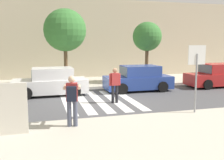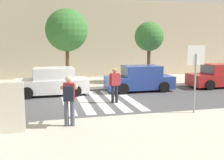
{
  "view_description": "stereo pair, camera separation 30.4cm",
  "coord_description": "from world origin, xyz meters",
  "px_view_note": "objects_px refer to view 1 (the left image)",
  "views": [
    {
      "loc": [
        -2.83,
        -12.64,
        2.95
      ],
      "look_at": [
        0.6,
        -0.2,
        1.1
      ],
      "focal_mm": 42.0,
      "sensor_mm": 36.0,
      "label": 1
    },
    {
      "loc": [
        -2.54,
        -12.72,
        2.95
      ],
      "look_at": [
        0.6,
        -0.2,
        1.1
      ],
      "focal_mm": 42.0,
      "sensor_mm": 36.0,
      "label": 2
    }
  ],
  "objects_px": {
    "stop_sign": "(197,64)",
    "street_tree_center": "(65,30)",
    "parked_car_red": "(217,76)",
    "pedestrian_crossing": "(115,83)",
    "photographer_with_backpack": "(72,97)",
    "street_tree_east": "(147,37)",
    "parked_car_blue": "(139,79)",
    "parked_car_white": "(51,82)",
    "advertising_board": "(9,109)"
  },
  "relations": [
    {
      "from": "parked_car_blue",
      "to": "street_tree_east",
      "type": "height_order",
      "value": "street_tree_east"
    },
    {
      "from": "parked_car_red",
      "to": "street_tree_east",
      "type": "bearing_deg",
      "value": 151.29
    },
    {
      "from": "photographer_with_backpack",
      "to": "pedestrian_crossing",
      "type": "distance_m",
      "value": 4.34
    },
    {
      "from": "parked_car_blue",
      "to": "street_tree_center",
      "type": "bearing_deg",
      "value": 150.64
    },
    {
      "from": "parked_car_red",
      "to": "advertising_board",
      "type": "distance_m",
      "value": 14.09
    },
    {
      "from": "photographer_with_backpack",
      "to": "parked_car_white",
      "type": "height_order",
      "value": "photographer_with_backpack"
    },
    {
      "from": "parked_car_blue",
      "to": "parked_car_red",
      "type": "xyz_separation_m",
      "value": [
        5.65,
        -0.0,
        0.0
      ]
    },
    {
      "from": "street_tree_center",
      "to": "advertising_board",
      "type": "relative_size",
      "value": 3.11
    },
    {
      "from": "stop_sign",
      "to": "pedestrian_crossing",
      "type": "relative_size",
      "value": 1.57
    },
    {
      "from": "stop_sign",
      "to": "parked_car_blue",
      "type": "xyz_separation_m",
      "value": [
        -0.17,
        5.85,
        -1.39
      ]
    },
    {
      "from": "parked_car_white",
      "to": "advertising_board",
      "type": "xyz_separation_m",
      "value": [
        -1.53,
        -6.61,
        0.21
      ]
    },
    {
      "from": "street_tree_east",
      "to": "parked_car_white",
      "type": "bearing_deg",
      "value": -161.33
    },
    {
      "from": "parked_car_red",
      "to": "advertising_board",
      "type": "xyz_separation_m",
      "value": [
        -12.44,
        -6.61,
        0.21
      ]
    },
    {
      "from": "stop_sign",
      "to": "pedestrian_crossing",
      "type": "distance_m",
      "value": 4.1
    },
    {
      "from": "pedestrian_crossing",
      "to": "parked_car_red",
      "type": "distance_m",
      "value": 8.46
    },
    {
      "from": "photographer_with_backpack",
      "to": "parked_car_red",
      "type": "height_order",
      "value": "photographer_with_backpack"
    },
    {
      "from": "parked_car_white",
      "to": "parked_car_blue",
      "type": "distance_m",
      "value": 5.26
    },
    {
      "from": "parked_car_white",
      "to": "street_tree_east",
      "type": "distance_m",
      "value": 7.59
    },
    {
      "from": "parked_car_white",
      "to": "advertising_board",
      "type": "relative_size",
      "value": 2.56
    },
    {
      "from": "photographer_with_backpack",
      "to": "parked_car_white",
      "type": "xyz_separation_m",
      "value": [
        -0.43,
        6.35,
        -0.44
      ]
    },
    {
      "from": "street_tree_center",
      "to": "street_tree_east",
      "type": "relative_size",
      "value": 1.17
    },
    {
      "from": "parked_car_white",
      "to": "street_tree_east",
      "type": "bearing_deg",
      "value": 18.67
    },
    {
      "from": "stop_sign",
      "to": "street_tree_east",
      "type": "xyz_separation_m",
      "value": [
        1.31,
        8.13,
        1.22
      ]
    },
    {
      "from": "parked_car_red",
      "to": "street_tree_east",
      "type": "distance_m",
      "value": 5.42
    },
    {
      "from": "parked_car_white",
      "to": "parked_car_red",
      "type": "distance_m",
      "value": 10.91
    },
    {
      "from": "street_tree_center",
      "to": "advertising_board",
      "type": "bearing_deg",
      "value": -106.2
    },
    {
      "from": "parked_car_blue",
      "to": "stop_sign",
      "type": "bearing_deg",
      "value": -88.31
    },
    {
      "from": "street_tree_east",
      "to": "street_tree_center",
      "type": "bearing_deg",
      "value": 179.25
    },
    {
      "from": "parked_car_red",
      "to": "street_tree_center",
      "type": "bearing_deg",
      "value": 166.53
    },
    {
      "from": "parked_car_white",
      "to": "street_tree_center",
      "type": "xyz_separation_m",
      "value": [
        1.08,
        2.35,
        3.0
      ]
    },
    {
      "from": "photographer_with_backpack",
      "to": "parked_car_red",
      "type": "distance_m",
      "value": 12.26
    },
    {
      "from": "parked_car_blue",
      "to": "advertising_board",
      "type": "bearing_deg",
      "value": -135.75
    },
    {
      "from": "pedestrian_crossing",
      "to": "parked_car_blue",
      "type": "xyz_separation_m",
      "value": [
        2.33,
        2.81,
        -0.25
      ]
    },
    {
      "from": "stop_sign",
      "to": "street_tree_east",
      "type": "relative_size",
      "value": 0.64
    },
    {
      "from": "street_tree_center",
      "to": "stop_sign",
      "type": "bearing_deg",
      "value": -62.01
    },
    {
      "from": "street_tree_east",
      "to": "pedestrian_crossing",
      "type": "bearing_deg",
      "value": -126.85
    },
    {
      "from": "parked_car_blue",
      "to": "street_tree_east",
      "type": "relative_size",
      "value": 0.97
    },
    {
      "from": "photographer_with_backpack",
      "to": "street_tree_east",
      "type": "distance_m",
      "value": 10.91
    },
    {
      "from": "stop_sign",
      "to": "parked_car_red",
      "type": "height_order",
      "value": "stop_sign"
    },
    {
      "from": "photographer_with_backpack",
      "to": "advertising_board",
      "type": "distance_m",
      "value": 1.98
    },
    {
      "from": "stop_sign",
      "to": "street_tree_center",
      "type": "xyz_separation_m",
      "value": [
        -4.36,
        8.2,
        1.61
      ]
    },
    {
      "from": "parked_car_red",
      "to": "street_tree_center",
      "type": "relative_size",
      "value": 0.82
    },
    {
      "from": "pedestrian_crossing",
      "to": "advertising_board",
      "type": "height_order",
      "value": "advertising_board"
    },
    {
      "from": "street_tree_east",
      "to": "advertising_board",
      "type": "xyz_separation_m",
      "value": [
        -8.28,
        -8.89,
        -2.39
      ]
    },
    {
      "from": "photographer_with_backpack",
      "to": "advertising_board",
      "type": "bearing_deg",
      "value": -172.3
    },
    {
      "from": "parked_car_white",
      "to": "street_tree_center",
      "type": "height_order",
      "value": "street_tree_center"
    },
    {
      "from": "photographer_with_backpack",
      "to": "street_tree_east",
      "type": "xyz_separation_m",
      "value": [
        6.32,
        8.63,
        2.17
      ]
    },
    {
      "from": "parked_car_white",
      "to": "street_tree_east",
      "type": "height_order",
      "value": "street_tree_east"
    },
    {
      "from": "parked_car_red",
      "to": "photographer_with_backpack",
      "type": "bearing_deg",
      "value": -148.8
    },
    {
      "from": "street_tree_east",
      "to": "advertising_board",
      "type": "distance_m",
      "value": 12.38
    }
  ]
}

